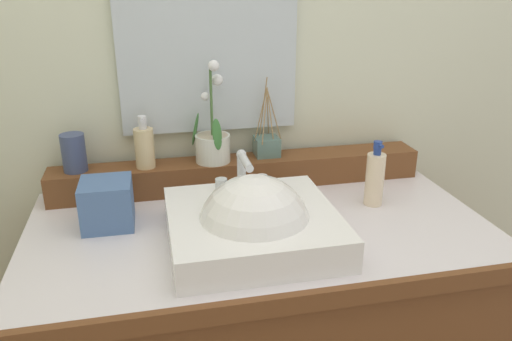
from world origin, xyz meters
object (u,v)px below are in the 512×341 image
object	(u,v)px
potted_plant	(213,141)
lotion_bottle	(375,178)
soap_dispenser	(144,147)
sink_basin	(254,229)
tumbler_cup	(74,153)
tissue_box	(107,204)
reed_diffuser	(267,145)

from	to	relation	value
potted_plant	lotion_bottle	distance (m)	0.49
potted_plant	soap_dispenser	world-z (taller)	potted_plant
sink_basin	tumbler_cup	world-z (taller)	tumbler_cup
potted_plant	lotion_bottle	size ratio (longest dim) A/B	1.61
sink_basin	soap_dispenser	world-z (taller)	soap_dispenser
soap_dispenser	tissue_box	bearing A→B (deg)	-120.77
potted_plant	reed_diffuser	bearing A→B (deg)	6.54
sink_basin	reed_diffuser	size ratio (longest dim) A/B	1.67
tumbler_cup	lotion_bottle	bearing A→B (deg)	-14.87
potted_plant	tumbler_cup	bearing A→B (deg)	179.07
potted_plant	lotion_bottle	world-z (taller)	potted_plant
tissue_box	reed_diffuser	bearing A→B (deg)	23.01
soap_dispenser	potted_plant	bearing A→B (deg)	1.86
soap_dispenser	reed_diffuser	world-z (taller)	reed_diffuser
potted_plant	soap_dispenser	xyz separation A→B (m)	(-0.20, -0.01, -0.00)
potted_plant	lotion_bottle	xyz separation A→B (m)	(0.43, -0.21, -0.07)
soap_dispenser	lotion_bottle	world-z (taller)	soap_dispenser
reed_diffuser	lotion_bottle	bearing A→B (deg)	-41.96
potted_plant	reed_diffuser	distance (m)	0.18
lotion_bottle	tissue_box	world-z (taller)	lotion_bottle
soap_dispenser	tissue_box	world-z (taller)	soap_dispenser
lotion_bottle	tumbler_cup	bearing A→B (deg)	165.13
reed_diffuser	tissue_box	size ratio (longest dim) A/B	1.88
soap_dispenser	lotion_bottle	bearing A→B (deg)	-18.18
potted_plant	tissue_box	distance (m)	0.37
potted_plant	tissue_box	xyz separation A→B (m)	(-0.30, -0.18, -0.09)
tissue_box	tumbler_cup	bearing A→B (deg)	116.14
soap_dispenser	sink_basin	bearing A→B (deg)	-55.09
soap_dispenser	tissue_box	size ratio (longest dim) A/B	1.19
tumbler_cup	lotion_bottle	distance (m)	0.86
lotion_bottle	reed_diffuser	bearing A→B (deg)	138.04
lotion_bottle	sink_basin	bearing A→B (deg)	-158.96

